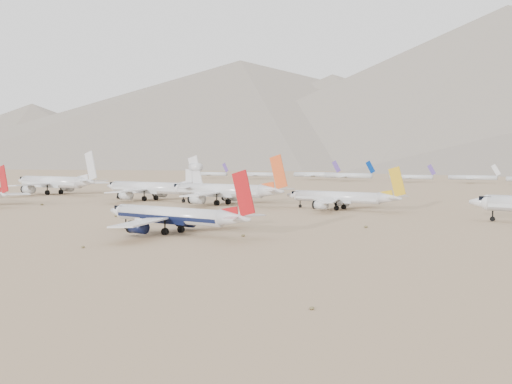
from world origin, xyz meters
TOP-DOWN VIEW (x-y plane):
  - ground at (0.00, 0.00)m, footprint 7000.00×7000.00m
  - main_airliner at (9.83, -3.41)m, footprint 39.48×38.57m
  - row2_gold_tail at (10.09, 72.59)m, footprint 39.73×38.85m
  - row2_orange_tail at (-34.15, 66.89)m, footprint 50.43×49.34m
  - row2_white_trijet at (-71.75, 67.82)m, footprint 50.64×49.50m
  - row2_white_twin at (-140.57, 70.64)m, footprint 57.37×56.14m
  - distant_storage_row at (-51.71, 330.51)m, footprint 471.64×60.70m

SIDE VIEW (x-z plane):
  - ground at x=0.00m, z-range 0.00..0.00m
  - main_airliner at x=9.83m, z-range -3.14..10.80m
  - row2_gold_tail at x=10.09m, z-range -3.12..11.03m
  - distant_storage_row at x=-51.71m, z-range -2.97..11.72m
  - row2_orange_tail at x=-34.15m, z-range -3.95..14.04m
  - row2_white_trijet at x=-71.75m, z-range -3.78..14.17m
  - row2_white_twin at x=-140.57m, z-range -4.48..16.02m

